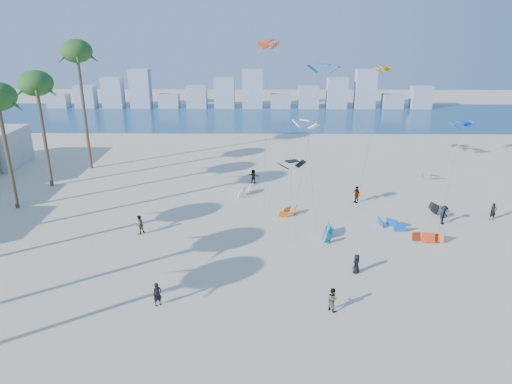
{
  "coord_description": "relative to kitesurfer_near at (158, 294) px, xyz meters",
  "views": [
    {
      "loc": [
        3.49,
        -22.76,
        18.96
      ],
      "look_at": [
        3.0,
        16.0,
        4.5
      ],
      "focal_mm": 32.95,
      "sensor_mm": 36.0,
      "label": 1
    }
  ],
  "objects": [
    {
      "name": "kitesurfer_near",
      "position": [
        0.0,
        0.0,
        0.0
      ],
      "size": [
        0.76,
        0.7,
        1.74
      ],
      "primitive_type": "imported",
      "rotation": [
        0.0,
        0.0,
        0.59
      ],
      "color": "black",
      "rests_on": "ground"
    },
    {
      "name": "ocean",
      "position": [
        3.72,
        66.76,
        -0.87
      ],
      "size": [
        220.0,
        220.0,
        0.0
      ],
      "primitive_type": "plane",
      "color": "navy",
      "rests_on": "ground"
    },
    {
      "name": "distant_skyline",
      "position": [
        2.54,
        76.76,
        2.22
      ],
      "size": [
        85.0,
        3.0,
        8.4
      ],
      "color": "#9EADBF",
      "rests_on": "ground"
    },
    {
      "name": "kitesurfers_far",
      "position": [
        13.72,
        16.31,
        0.03
      ],
      "size": [
        35.21,
        22.37,
        1.9
      ],
      "color": "black",
      "rests_on": "ground"
    },
    {
      "name": "kitesurfer_mid",
      "position": [
        12.07,
        -0.42,
        -0.01
      ],
      "size": [
        1.05,
        1.05,
        1.72
      ],
      "primitive_type": "imported",
      "rotation": [
        0.0,
        0.0,
        2.33
      ],
      "color": "gray",
      "rests_on": "ground"
    },
    {
      "name": "grounded_kites",
      "position": [
        16.18,
        14.31,
        -0.43
      ],
      "size": [
        21.47,
        14.14,
        0.93
      ],
      "color": "#0D7F9D",
      "rests_on": "ground"
    },
    {
      "name": "flying_kites",
      "position": [
        18.24,
        18.56,
        10.74
      ],
      "size": [
        30.73,
        25.28,
        17.31
      ],
      "color": "black",
      "rests_on": "ground"
    },
    {
      "name": "ground",
      "position": [
        3.72,
        -5.24,
        -0.87
      ],
      "size": [
        220.0,
        220.0,
        0.0
      ],
      "primitive_type": "plane",
      "color": "beige",
      "rests_on": "ground"
    }
  ]
}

